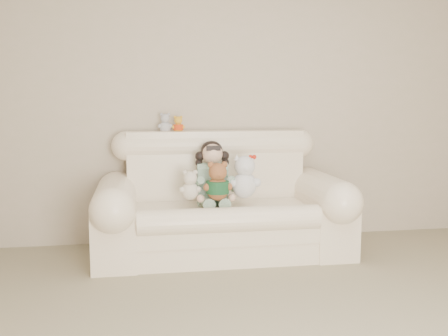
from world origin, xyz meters
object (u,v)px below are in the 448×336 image
Objects in this scene: sofa at (222,194)px; seated_child at (212,172)px; brown_teddy at (218,177)px; white_cat at (244,172)px; cream_teddy at (190,182)px.

seated_child is at bearing 130.98° from sofa.
seated_child reaches higher than brown_teddy.
white_cat reaches higher than cream_teddy.
white_cat is (0.24, -0.17, 0.02)m from seated_child.
brown_teddy is 0.86× the size of white_cat.
brown_teddy is at bearing -111.22° from sofa.
brown_teddy is at bearing -4.30° from cream_teddy.
cream_teddy is at bearing 168.56° from brown_teddy.
cream_teddy is (-0.22, 0.06, -0.04)m from brown_teddy.
seated_child is 0.28m from cream_teddy.
brown_teddy is at bearing -84.36° from seated_child.
white_cat is at bearing 19.11° from brown_teddy.
sofa is 7.44× the size of cream_teddy.
cream_teddy is at bearing -159.75° from sofa.
brown_teddy is (0.01, -0.24, -0.01)m from seated_child.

